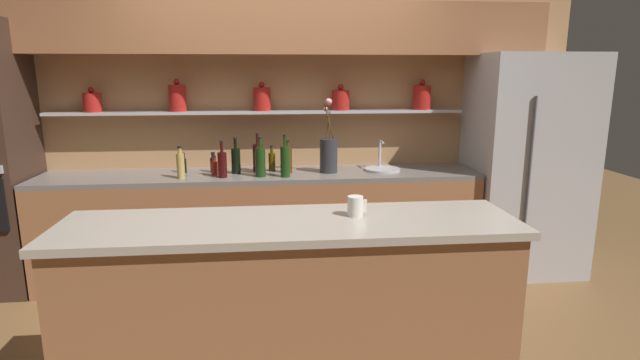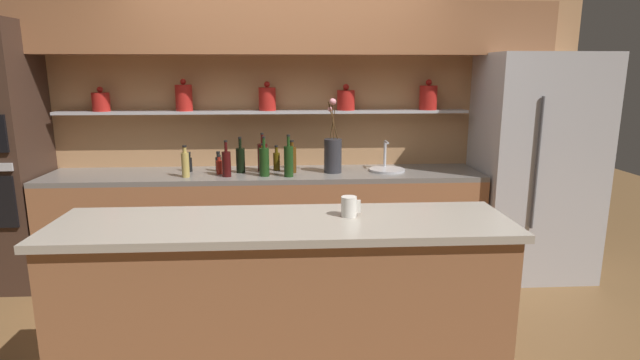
# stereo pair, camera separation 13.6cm
# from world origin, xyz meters

# --- Properties ---
(ground_plane) EXTENTS (12.00, 12.00, 0.00)m
(ground_plane) POSITION_xyz_m (0.00, 0.00, 0.00)
(ground_plane) COLOR brown
(back_wall_unit) EXTENTS (5.20, 0.44, 2.60)m
(back_wall_unit) POSITION_xyz_m (-0.00, 1.53, 1.55)
(back_wall_unit) COLOR tan
(back_wall_unit) RESTS_ON ground_plane
(back_counter_unit) EXTENTS (3.61, 0.62, 0.92)m
(back_counter_unit) POSITION_xyz_m (-0.17, 1.24, 0.46)
(back_counter_unit) COLOR #99603D
(back_counter_unit) RESTS_ON ground_plane
(island_counter) EXTENTS (2.29, 0.61, 1.02)m
(island_counter) POSITION_xyz_m (0.00, -0.47, 0.51)
(island_counter) COLOR #99603D
(island_counter) RESTS_ON ground_plane
(refrigerator) EXTENTS (0.95, 0.73, 1.90)m
(refrigerator) POSITION_xyz_m (2.13, 1.20, 0.95)
(refrigerator) COLOR #B7B7BC
(refrigerator) RESTS_ON ground_plane
(flower_vase) EXTENTS (0.15, 0.16, 0.62)m
(flower_vase) POSITION_xyz_m (0.39, 1.21, 1.09)
(flower_vase) COLOR #2D2D33
(flower_vase) RESTS_ON back_counter_unit
(sink_fixture) EXTENTS (0.30, 0.30, 0.25)m
(sink_fixture) POSITION_xyz_m (0.86, 1.25, 0.94)
(sink_fixture) COLOR #B7B7BC
(sink_fixture) RESTS_ON back_counter_unit
(bottle_sauce_0) EXTENTS (0.05, 0.05, 0.16)m
(bottle_sauce_0) POSITION_xyz_m (-0.55, 1.19, 0.99)
(bottle_sauce_0) COLOR maroon
(bottle_sauce_0) RESTS_ON back_counter_unit
(bottle_wine_1) EXTENTS (0.08, 0.08, 0.32)m
(bottle_wine_1) POSITION_xyz_m (-0.17, 1.10, 1.04)
(bottle_wine_1) COLOR #193814
(bottle_wine_1) RESTS_ON back_counter_unit
(bottle_oil_2) EXTENTS (0.06, 0.06, 0.25)m
(bottle_oil_2) POSITION_xyz_m (-0.19, 1.23, 1.02)
(bottle_oil_2) COLOR brown
(bottle_oil_2) RESTS_ON back_counter_unit
(bottle_wine_3) EXTENTS (0.08, 0.08, 0.32)m
(bottle_wine_3) POSITION_xyz_m (-0.20, 1.32, 1.04)
(bottle_wine_3) COLOR #380C0C
(bottle_wine_3) RESTS_ON back_counter_unit
(bottle_spirit_4) EXTENTS (0.07, 0.07, 0.27)m
(bottle_spirit_4) POSITION_xyz_m (0.05, 1.23, 1.03)
(bottle_spirit_4) COLOR #4C2D0C
(bottle_spirit_4) RESTS_ON back_counter_unit
(bottle_sauce_5) EXTENTS (0.05, 0.05, 0.17)m
(bottle_sauce_5) POSITION_xyz_m (-0.57, 1.31, 0.99)
(bottle_sauce_5) COLOR black
(bottle_sauce_5) RESTS_ON back_counter_unit
(bottle_wine_6) EXTENTS (0.07, 0.07, 0.34)m
(bottle_wine_6) POSITION_xyz_m (0.03, 1.06, 1.05)
(bottle_wine_6) COLOR #193814
(bottle_wine_6) RESTS_ON back_counter_unit
(bottle_spirit_7) EXTENTS (0.06, 0.06, 0.26)m
(bottle_spirit_7) POSITION_xyz_m (-0.80, 1.09, 1.03)
(bottle_spirit_7) COLOR tan
(bottle_spirit_7) RESTS_ON back_counter_unit
(bottle_wine_8) EXTENTS (0.07, 0.07, 0.30)m
(bottle_wine_8) POSITION_xyz_m (-0.37, 1.25, 1.03)
(bottle_wine_8) COLOR black
(bottle_wine_8) RESTS_ON back_counter_unit
(bottle_oil_9) EXTENTS (0.06, 0.06, 0.22)m
(bottle_oil_9) POSITION_xyz_m (-0.08, 1.33, 1.01)
(bottle_oil_9) COLOR #47380A
(bottle_oil_9) RESTS_ON back_counter_unit
(bottle_wine_10) EXTENTS (0.07, 0.07, 0.29)m
(bottle_wine_10) POSITION_xyz_m (-0.47, 1.09, 1.03)
(bottle_wine_10) COLOR #380C0C
(bottle_wine_10) RESTS_ON back_counter_unit
(bottle_sauce_11) EXTENTS (0.05, 0.05, 0.17)m
(bottle_sauce_11) POSITION_xyz_m (-0.81, 1.32, 0.99)
(bottle_sauce_11) COLOR black
(bottle_sauce_11) RESTS_ON back_counter_unit
(coffee_mug) EXTENTS (0.10, 0.08, 0.10)m
(coffee_mug) POSITION_xyz_m (0.34, -0.42, 1.07)
(coffee_mug) COLOR silver
(coffee_mug) RESTS_ON island_counter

